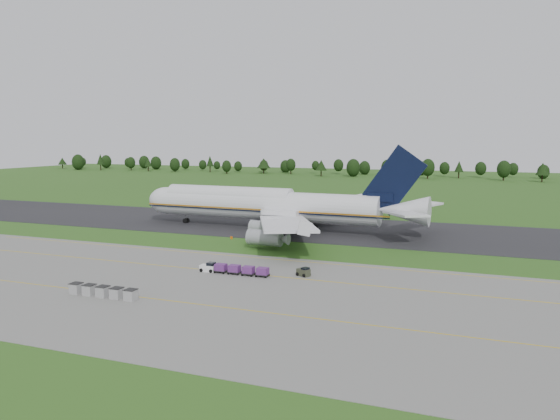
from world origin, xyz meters
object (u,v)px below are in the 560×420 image
at_px(utility_cart, 303,273).
at_px(baggage_train, 233,269).
at_px(aircraft, 270,205).
at_px(uld_row, 103,291).
at_px(edge_markers, 253,239).

bearing_deg(utility_cart, baggage_train, -165.76).
bearing_deg(baggage_train, aircraft, 104.31).
height_order(utility_cart, uld_row, uld_row).
bearing_deg(aircraft, edge_markers, -81.46).
bearing_deg(baggage_train, uld_row, -121.84).
distance_m(baggage_train, utility_cart, 11.92).
relative_size(aircraft, baggage_train, 6.05).
xyz_separation_m(baggage_train, uld_row, (-11.68, -18.80, -0.02)).
bearing_deg(edge_markers, utility_cart, -51.85).
height_order(aircraft, edge_markers, aircraft).
relative_size(baggage_train, edge_markers, 1.13).
bearing_deg(aircraft, baggage_train, -75.69).
xyz_separation_m(baggage_train, utility_cart, (11.55, 2.93, -0.24)).
distance_m(baggage_train, uld_row, 22.13).
bearing_deg(edge_markers, baggage_train, -72.62).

